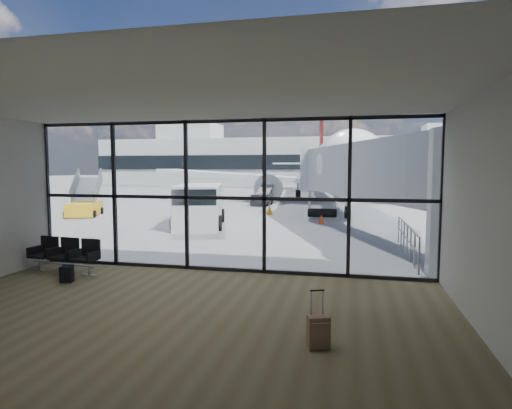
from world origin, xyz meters
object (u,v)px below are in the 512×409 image
at_px(airliner, 330,167).
at_px(belt_loader, 262,199).
at_px(seating_row, 66,253).
at_px(service_van, 199,205).
at_px(suitcase, 319,332).
at_px(backpack, 66,274).
at_px(mobile_stairs, 85,207).

bearing_deg(airliner, belt_loader, -130.79).
distance_m(seating_row, service_van, 10.12).
relative_size(suitcase, airliner, 0.02).
bearing_deg(airliner, backpack, -106.27).
relative_size(service_van, belt_loader, 1.53).
distance_m(backpack, belt_loader, 24.57).
bearing_deg(belt_loader, seating_row, -91.56).
height_order(backpack, mobile_stairs, mobile_stairs).
xyz_separation_m(backpack, suitcase, (6.94, -2.78, 0.07)).
bearing_deg(service_van, mobile_stairs, 145.51).
xyz_separation_m(suitcase, mobile_stairs, (-16.26, 17.24, 0.28)).
xyz_separation_m(seating_row, mobile_stairs, (-8.51, 13.37, 0.03)).
bearing_deg(seating_row, suitcase, -19.85).
bearing_deg(seating_row, belt_loader, 94.11).
bearing_deg(seating_row, airliner, 85.45).
bearing_deg(belt_loader, backpack, -89.57).
xyz_separation_m(seating_row, belt_loader, (1.09, 23.47, -0.01)).
height_order(airliner, belt_loader, airliner).
height_order(seating_row, airliner, airliner).
height_order(seating_row, service_van, service_van).
height_order(seating_row, mobile_stairs, mobile_stairs).
bearing_deg(backpack, suitcase, -33.51).
xyz_separation_m(service_van, mobile_stairs, (-9.01, 3.27, -0.55)).
height_order(seating_row, suitcase, seating_row).
height_order(backpack, service_van, service_van).
xyz_separation_m(airliner, belt_loader, (-5.12, -7.57, -2.63)).
relative_size(seating_row, mobile_stairs, 0.60).
bearing_deg(suitcase, backpack, 138.11).
relative_size(backpack, airliner, 0.01).
bearing_deg(mobile_stairs, service_van, -40.21).
bearing_deg(mobile_stairs, belt_loader, 26.22).
distance_m(suitcase, service_van, 15.76).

